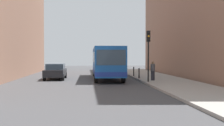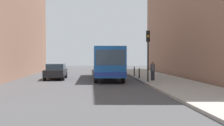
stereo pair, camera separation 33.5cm
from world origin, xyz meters
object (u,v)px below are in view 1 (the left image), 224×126
car_beside_bus (56,71)px  pedestrian_near_signal (153,71)px  bus (107,61)px  bollard_mid (134,71)px  bollard_near (139,73)px  traffic_light (148,46)px

car_beside_bus → pedestrian_near_signal: (8.56, -3.55, 0.16)m
bus → bollard_mid: bus is taller
bollard_mid → pedestrian_near_signal: (0.76, -5.16, 0.32)m
bus → bollard_near: 3.43m
bollard_near → bollard_mid: bearing=90.0°
traffic_light → pedestrian_near_signal: 2.46m
bus → car_beside_bus: bus is taller
traffic_light → pedestrian_near_signal: size_ratio=2.55×
traffic_light → bollard_mid: traffic_light is taller
traffic_light → bus: bearing=122.1°
car_beside_bus → bollard_near: 7.91m
car_beside_bus → bollard_near: bearing=170.5°
bus → pedestrian_near_signal: 5.25m
bus → bollard_mid: 3.47m
traffic_light → bollard_near: size_ratio=4.32×
bollard_near → bollard_mid: (0.00, 2.91, 0.00)m
bus → bollard_mid: bearing=-152.3°
traffic_light → bollard_mid: 6.77m
bollard_mid → traffic_light: bearing=-89.1°
bollard_near → pedestrian_near_signal: 2.40m
bus → bollard_mid: size_ratio=11.62×
bus → car_beside_bus: 4.96m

